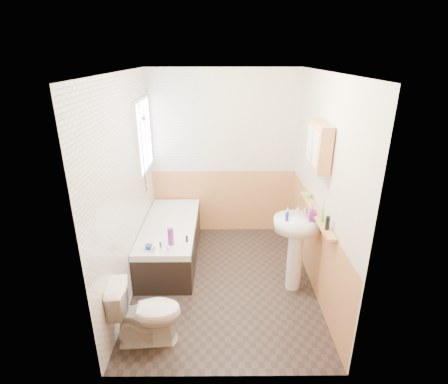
{
  "coord_description": "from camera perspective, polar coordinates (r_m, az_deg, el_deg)",
  "views": [
    {
      "loc": [
        -0.02,
        -3.68,
        2.68
      ],
      "look_at": [
        0.0,
        0.15,
        1.15
      ],
      "focal_mm": 28.0,
      "sensor_mm": 36.0,
      "label": 1
    }
  ],
  "objects": [
    {
      "name": "black_jar",
      "position": [
        4.44,
        13.54,
        -0.56
      ],
      "size": [
        0.08,
        0.08,
        0.05
      ],
      "primitive_type": "cylinder",
      "rotation": [
        0.0,
        0.0,
        -0.07
      ],
      "color": "#59C647",
      "rests_on": "pine_shelf"
    },
    {
      "name": "toilet",
      "position": [
        3.66,
        -12.53,
        -18.67
      ],
      "size": [
        0.71,
        0.43,
        0.67
      ],
      "primitive_type": "imported",
      "rotation": [
        0.0,
        0.0,
        1.65
      ],
      "color": "white",
      "rests_on": "floor"
    },
    {
      "name": "foam_can",
      "position": [
        3.68,
        16.55,
        -4.89
      ],
      "size": [
        0.05,
        0.05,
        0.14
      ],
      "primitive_type": "cylinder",
      "rotation": [
        0.0,
        0.0,
        0.2
      ],
      "color": "black",
      "rests_on": "pine_shelf"
    },
    {
      "name": "shower_riser",
      "position": [
        4.61,
        -13.18,
        8.14
      ],
      "size": [
        0.1,
        0.08,
        1.19
      ],
      "color": "silver",
      "rests_on": "wall_left"
    },
    {
      "name": "soap_bottle",
      "position": [
        4.01,
        14.13,
        -4.0
      ],
      "size": [
        0.08,
        0.18,
        0.08
      ],
      "primitive_type": "imported",
      "rotation": [
        0.0,
        0.0,
        0.01
      ],
      "color": "purple",
      "rests_on": "sink"
    },
    {
      "name": "wainscot_front",
      "position": [
        3.16,
        0.19,
        -21.79
      ],
      "size": [
        2.2,
        0.01,
        1.0
      ],
      "primitive_type": "cube",
      "color": "tan",
      "rests_on": "wall_front"
    },
    {
      "name": "wall_front",
      "position": [
        2.68,
        0.22,
        -10.43
      ],
      "size": [
        2.2,
        0.02,
        2.5
      ],
      "primitive_type": "cube",
      "color": "beige",
      "rests_on": "ground"
    },
    {
      "name": "wall_left",
      "position": [
        4.09,
        -15.72,
        0.48
      ],
      "size": [
        0.02,
        2.8,
        2.5
      ],
      "primitive_type": "cube",
      "color": "beige",
      "rests_on": "ground"
    },
    {
      "name": "medicine_cabinet",
      "position": [
        3.89,
        15.21,
        7.26
      ],
      "size": [
        0.14,
        0.55,
        0.5
      ],
      "color": "tan",
      "rests_on": "wall_right"
    },
    {
      "name": "tile_cladding_left",
      "position": [
        4.09,
        -15.42,
        0.49
      ],
      "size": [
        0.01,
        2.8,
        2.5
      ],
      "primitive_type": "cube",
      "color": "white",
      "rests_on": "wall_left"
    },
    {
      "name": "floor",
      "position": [
        4.55,
        0.01,
        -14.29
      ],
      "size": [
        2.8,
        2.8,
        0.0
      ],
      "primitive_type": "plane",
      "color": "black",
      "rests_on": "ground"
    },
    {
      "name": "wall_back",
      "position": [
        5.29,
        -0.09,
        6.08
      ],
      "size": [
        2.2,
        0.02,
        2.5
      ],
      "primitive_type": "cube",
      "color": "beige",
      "rests_on": "ground"
    },
    {
      "name": "tile_return_back",
      "position": [
        5.2,
        -8.27,
        11.25
      ],
      "size": [
        0.75,
        0.01,
        1.5
      ],
      "primitive_type": "cube",
      "color": "white",
      "rests_on": "wall_back"
    },
    {
      "name": "window",
      "position": [
        4.86,
        -12.87,
        8.99
      ],
      "size": [
        0.03,
        0.79,
        0.99
      ],
      "color": "white",
      "rests_on": "wall_left"
    },
    {
      "name": "cream_jar",
      "position": [
        4.22,
        -12.18,
        -8.75
      ],
      "size": [
        0.1,
        0.1,
        0.05
      ],
      "primitive_type": "cylinder",
      "rotation": [
        0.0,
        0.0,
        -0.29
      ],
      "color": "#19339E",
      "rests_on": "bathtub"
    },
    {
      "name": "blue_gel",
      "position": [
        4.22,
        -8.69,
        -7.23
      ],
      "size": [
        0.07,
        0.06,
        0.22
      ],
      "primitive_type": "cube",
      "rotation": [
        0.0,
        0.0,
        -0.34
      ],
      "color": "purple",
      "rests_on": "bathtub"
    },
    {
      "name": "wainscot_right",
      "position": [
        4.42,
        14.43,
        -8.54
      ],
      "size": [
        0.01,
        2.8,
        1.0
      ],
      "primitive_type": "cube",
      "color": "tan",
      "rests_on": "wall_right"
    },
    {
      "name": "sink",
      "position": [
        4.18,
        11.72,
        -7.48
      ],
      "size": [
        0.55,
        0.44,
        1.06
      ],
      "rotation": [
        0.0,
        0.0,
        0.23
      ],
      "color": "white",
      "rests_on": "floor"
    },
    {
      "name": "wainscot_back",
      "position": [
        5.52,
        -0.08,
        -1.5
      ],
      "size": [
        2.2,
        0.01,
        1.0
      ],
      "primitive_type": "cube",
      "color": "tan",
      "rests_on": "wall_back"
    },
    {
      "name": "orange_bottle",
      "position": [
        4.29,
        -6.09,
        -7.61
      ],
      "size": [
        0.04,
        0.04,
        0.08
      ],
      "primitive_type": "cylinder",
      "rotation": [
        0.0,
        0.0,
        -0.39
      ],
      "color": "black",
      "rests_on": "bathtub"
    },
    {
      "name": "clear_bottle",
      "position": [
        3.94,
        10.26,
        -3.96
      ],
      "size": [
        0.05,
        0.05,
        0.1
      ],
      "primitive_type": "cylinder",
      "rotation": [
        0.0,
        0.0,
        -0.32
      ],
      "color": "#19339E",
      "rests_on": "sink"
    },
    {
      "name": "green_bottle",
      "position": [
        3.82,
        15.88,
        -3.03
      ],
      "size": [
        0.06,
        0.06,
        0.24
      ],
      "primitive_type": "cone",
      "rotation": [
        0.0,
        0.0,
        0.19
      ],
      "color": "#59C647",
      "rests_on": "pine_shelf"
    },
    {
      "name": "pine_shelf",
      "position": [
        4.08,
        14.83,
        -3.36
      ],
      "size": [
        0.1,
        1.25,
        0.03
      ],
      "primitive_type": "cube",
      "color": "tan",
      "rests_on": "wall_right"
    },
    {
      "name": "bathtub",
      "position": [
        4.9,
        -8.68,
        -7.78
      ],
      "size": [
        0.7,
        1.64,
        0.68
      ],
      "color": "black",
      "rests_on": "floor"
    },
    {
      "name": "wall_right",
      "position": [
        4.11,
        15.69,
        0.56
      ],
      "size": [
        0.02,
        2.8,
        2.5
      ],
      "primitive_type": "cube",
      "color": "beige",
      "rests_on": "ground"
    },
    {
      "name": "ceiling",
      "position": [
        3.68,
        0.02,
        18.97
      ],
      "size": [
        2.8,
        2.8,
        0.0
      ],
      "primitive_type": "plane",
      "rotation": [
        3.14,
        0.0,
        0.0
      ],
      "color": "white",
      "rests_on": "ground"
    }
  ]
}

